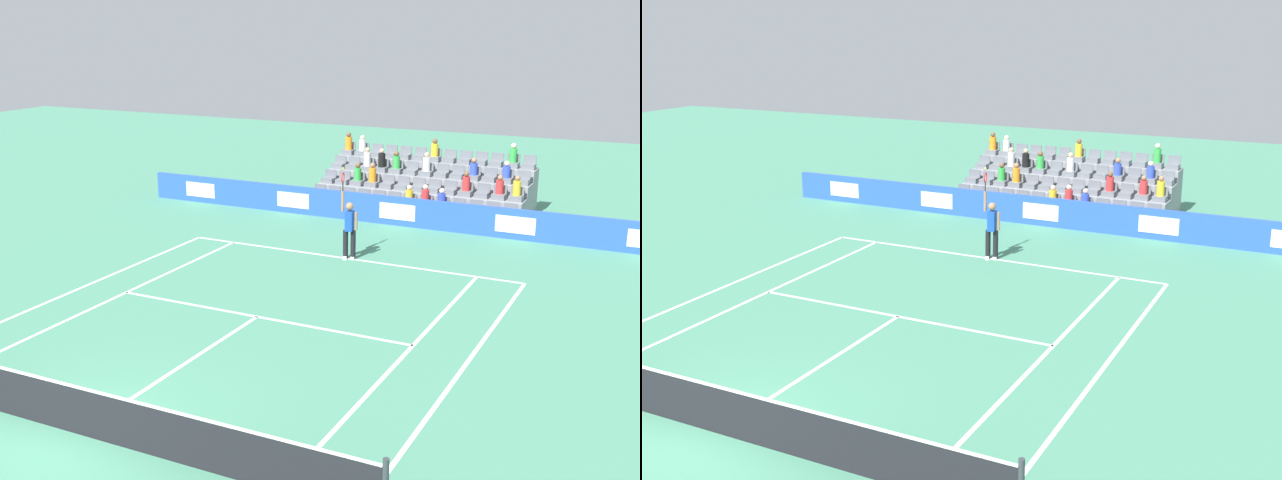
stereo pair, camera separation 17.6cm
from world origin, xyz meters
TOP-DOWN VIEW (x-y plane):
  - ground_plane at (0.00, 0.00)m, footprint 80.00×80.00m
  - line_baseline at (0.00, -11.89)m, footprint 10.97×0.10m
  - line_service at (0.00, -6.40)m, footprint 8.23×0.10m
  - line_centre_service at (0.00, -3.20)m, footprint 0.10×6.40m
  - line_singles_sideline_left at (4.12, -5.95)m, footprint 0.10×11.89m
  - line_singles_sideline_right at (-4.12, -5.95)m, footprint 0.10×11.89m
  - line_doubles_sideline_left at (5.49, -5.95)m, footprint 0.10×11.89m
  - line_doubles_sideline_right at (-5.49, -5.95)m, footprint 0.10×11.89m
  - line_centre_mark at (0.00, -11.79)m, footprint 0.10×0.20m
  - sponsor_barrier at (0.00, -16.40)m, footprint 21.00×0.22m
  - tennis_net at (0.00, 0.00)m, footprint 11.97×0.10m
  - tennis_player at (-0.06, -11.93)m, footprint 0.53×0.39m
  - stadium_stand at (-0.00, -19.34)m, footprint 8.06×3.80m
  - loose_tennis_ball at (0.28, -1.30)m, footprint 0.07×0.07m

SIDE VIEW (x-z plane):
  - ground_plane at x=0.00m, z-range 0.00..0.00m
  - line_baseline at x=0.00m, z-range 0.00..0.01m
  - line_service at x=0.00m, z-range 0.00..0.01m
  - line_centre_service at x=0.00m, z-range 0.00..0.01m
  - line_singles_sideline_left at x=4.12m, z-range 0.00..0.01m
  - line_singles_sideline_right at x=-4.12m, z-range 0.00..0.01m
  - line_doubles_sideline_left at x=5.49m, z-range 0.00..0.01m
  - line_doubles_sideline_right at x=-5.49m, z-range 0.00..0.01m
  - line_centre_mark at x=0.00m, z-range 0.00..0.01m
  - loose_tennis_ball at x=0.28m, z-range 0.00..0.07m
  - tennis_net at x=0.00m, z-range -0.04..1.03m
  - sponsor_barrier at x=0.00m, z-range 0.00..1.03m
  - stadium_stand at x=0.00m, z-range -0.62..2.00m
  - tennis_player at x=-0.06m, z-range -0.43..2.42m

